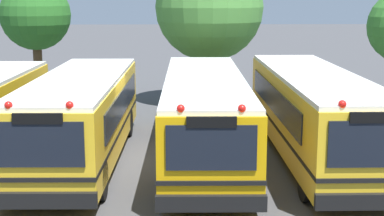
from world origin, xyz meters
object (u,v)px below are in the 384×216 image
tree_1 (35,14)px  school_bus_2 (204,113)px  school_bus_3 (314,111)px  tree_2 (210,5)px  school_bus_1 (81,115)px

tree_1 → school_bus_2: bearing=-53.1°
school_bus_2 → tree_1: 12.51m
school_bus_3 → tree_2: (-2.69, 8.96, 3.07)m
school_bus_2 → school_bus_3: (3.38, 0.01, 0.04)m
school_bus_2 → tree_2: (0.69, 8.96, 3.11)m
school_bus_2 → school_bus_3: bearing=-178.5°
school_bus_3 → tree_1: bearing=-42.1°
school_bus_1 → school_bus_3: size_ratio=0.91×
school_bus_3 → tree_1: tree_1 is taller
school_bus_1 → tree_1: 10.96m
school_bus_3 → tree_2: 9.84m
tree_2 → tree_1: bearing=174.2°
tree_1 → school_bus_3: bearing=-42.3°
school_bus_2 → tree_1: (-7.33, 9.78, 2.68)m
school_bus_1 → school_bus_2: school_bus_1 is taller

